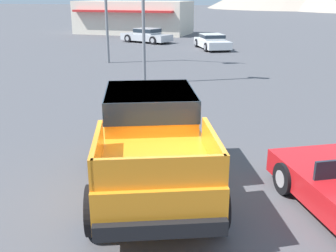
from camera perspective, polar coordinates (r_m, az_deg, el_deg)
ground_plane at (r=8.35m, az=-0.25°, el=-8.71°), size 320.00×320.00×0.00m
orange_pickup_truck at (r=8.03m, az=-2.40°, el=-1.44°), size 3.71×5.27×1.90m
parked_car_white at (r=30.13m, az=6.42°, el=12.12°), size 3.56×4.60×1.10m
parked_car_silver at (r=34.28m, az=-3.11°, el=13.03°), size 4.71×2.98×1.20m
storefront_building at (r=42.69m, az=-5.03°, el=15.43°), size 11.62×6.01×3.28m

